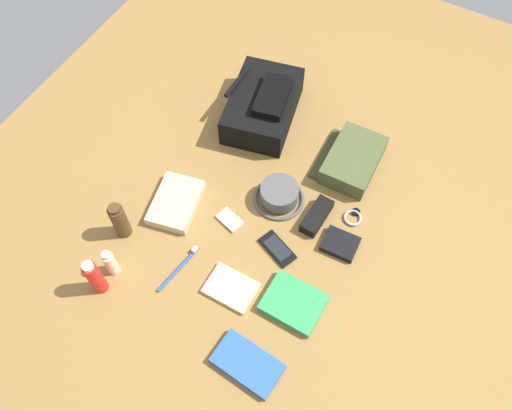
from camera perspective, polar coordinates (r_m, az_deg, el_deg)
ground_plane at (r=1.76m, az=0.00°, el=-0.85°), size 2.64×2.02×0.02m
backpack at (r=1.94m, az=0.78°, el=10.81°), size 0.38×0.29×0.14m
toiletry_pouch at (r=1.85m, az=10.40°, el=4.86°), size 0.25×0.21×0.07m
bucket_hat at (r=1.75m, az=2.54°, el=1.10°), size 0.17×0.17×0.07m
sunscreen_spray at (r=1.63m, az=-17.12°, el=-7.51°), size 0.04×0.04×0.17m
lotion_bottle at (r=1.67m, az=-15.57°, el=-6.08°), size 0.04×0.04×0.12m
cologne_bottle at (r=1.70m, az=-14.63°, el=-1.65°), size 0.05×0.05×0.16m
paperback_novel at (r=1.56m, az=-0.94°, el=-16.91°), size 0.13×0.20×0.03m
travel_guidebook at (r=1.61m, az=4.10°, el=-10.62°), size 0.14×0.18×0.03m
cell_phone at (r=1.68m, az=2.35°, el=-4.77°), size 0.10×0.14×0.01m
media_player at (r=1.73m, az=-2.87°, el=-1.62°), size 0.07×0.10×0.01m
wristwatch at (r=1.77m, az=10.53°, el=-1.30°), size 0.07×0.06×0.01m
toothbrush at (r=1.67m, az=-8.21°, el=-6.61°), size 0.19×0.04×0.02m
wallet at (r=1.70m, az=9.17°, el=-4.22°), size 0.10×0.11×0.02m
notepad at (r=1.63m, az=-2.75°, el=-9.02°), size 0.11×0.15×0.02m
folded_towel at (r=1.77m, az=-8.72°, el=0.26°), size 0.23×0.18×0.04m
sunglasses_case at (r=1.73m, az=6.64°, el=-1.21°), size 0.14×0.06×0.04m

